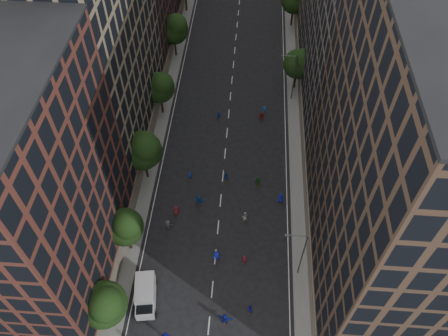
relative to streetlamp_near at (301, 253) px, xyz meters
name	(u,v)px	position (x,y,z in m)	size (l,w,h in m)	color
ground	(229,116)	(-10.37, 28.00, -5.17)	(240.00, 240.00, 0.00)	black
sidewalk_left	(165,83)	(-22.37, 35.50, -5.09)	(4.00, 105.00, 0.15)	slate
sidewalk_right	(298,90)	(1.63, 35.50, -5.09)	(4.00, 105.00, 0.15)	slate
bldg_left_a	(26,197)	(-29.37, -1.00, 9.83)	(14.00, 22.00, 30.00)	#582B21
bldg_left_b	(85,42)	(-29.37, 23.00, 11.83)	(14.00, 26.00, 34.00)	#847356
bldg_right_a	(405,168)	(8.63, 3.00, 12.83)	(14.00, 30.00, 36.00)	#4D3829
bldg_right_b	(363,20)	(8.63, 32.00, 11.33)	(14.00, 28.00, 33.00)	#5C534B
tree_left_0	(104,305)	(-21.38, -8.15, 0.79)	(5.20, 5.20, 8.83)	black
tree_left_1	(125,227)	(-21.39, 1.86, 0.38)	(4.80, 4.80, 8.21)	black
tree_left_2	(143,149)	(-21.36, 13.83, 1.19)	(5.60, 5.60, 9.45)	black
tree_left_3	(160,87)	(-21.38, 27.85, 0.65)	(5.00, 5.00, 8.58)	black
tree_left_4	(174,28)	(-21.37, 43.84, 0.93)	(5.40, 5.40, 9.08)	black
tree_right_a	(299,63)	(1.02, 35.85, 0.46)	(5.00, 5.00, 8.39)	black
streetlamp_near	(301,253)	(0.00, 0.00, 0.00)	(2.64, 0.22, 9.06)	#595B60
streetlamp_far	(293,75)	(0.00, 33.00, 0.00)	(2.64, 0.22, 9.06)	#595B60
cargo_van	(145,295)	(-18.19, -4.89, -3.72)	(3.15, 5.44, 2.75)	#BDBEC0
skater_2	(250,309)	(-5.66, -5.43, -4.42)	(0.73, 0.57, 1.51)	#18118D
skater_3	(217,257)	(-10.15, 1.03, -4.21)	(1.24, 0.71, 1.93)	#1520B1
skater_4	(166,336)	(-15.03, -9.35, -4.24)	(1.08, 0.45, 1.85)	#1516AC
skater_5	(225,319)	(-8.53, -6.92, -4.22)	(1.77, 0.56, 1.90)	#121D96
skater_6	(176,210)	(-16.34, 7.83, -4.37)	(0.78, 0.51, 1.60)	maroon
skater_7	(244,259)	(-6.60, 1.02, -4.38)	(0.57, 0.38, 1.58)	maroon
skater_8	(245,217)	(-6.81, 7.37, -4.27)	(0.88, 0.68, 1.80)	silver
skater_9	(168,225)	(-17.10, 5.32, -4.28)	(1.15, 0.66, 1.78)	#3C3D41
skater_10	(257,182)	(-5.21, 13.49, -4.20)	(1.13, 0.47, 1.93)	#227222
skater_11	(199,201)	(-13.38, 9.56, -4.25)	(1.70, 0.54, 1.83)	#134C9F
skater_12	(281,198)	(-1.87, 10.92, -4.29)	(0.86, 0.56, 1.76)	#1419A9
skater_13	(190,176)	(-15.18, 14.02, -4.36)	(0.59, 0.39, 1.62)	#1633B7
skater_14	(226,177)	(-9.91, 14.25, -4.38)	(0.76, 0.59, 1.57)	#1447AA
skater_15	(264,110)	(-4.48, 28.98, -4.41)	(0.98, 0.56, 1.52)	#154DB0
skater_16	(219,116)	(-11.94, 27.04, -4.39)	(0.91, 0.38, 1.56)	navy
skater_17	(261,116)	(-4.88, 27.43, -4.38)	(1.46, 0.47, 1.58)	#A3231B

